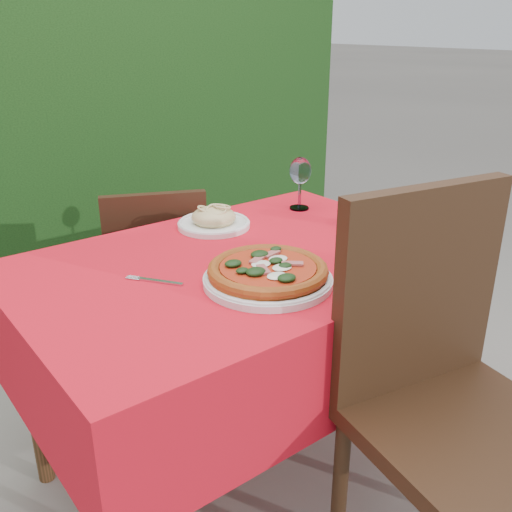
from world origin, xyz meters
TOP-DOWN VIEW (x-y plane):
  - ground at (0.00, 0.00)m, footprint 60.00×60.00m
  - hedge at (0.00, 1.55)m, footprint 3.20×0.55m
  - dining_table at (0.00, 0.00)m, footprint 1.26×0.86m
  - chair_near at (0.16, -0.60)m, footprint 0.55×0.55m
  - chair_far at (0.05, 0.61)m, footprint 0.49×0.49m
  - pizza_plate at (-0.04, -0.18)m, footprint 0.34×0.34m
  - pasta_plate at (0.10, 0.27)m, footprint 0.24×0.24m
  - water_glass at (0.47, 0.01)m, footprint 0.07×0.07m
  - wine_glass at (0.45, 0.25)m, footprint 0.08×0.08m
  - fork at (-0.26, -0.00)m, footprint 0.12×0.15m

SIDE VIEW (x-z plane):
  - ground at x=0.00m, z-range 0.00..0.00m
  - chair_far at x=0.05m, z-range 0.06..0.88m
  - chair_near at x=0.16m, z-range 0.08..1.12m
  - dining_table at x=0.00m, z-range 0.22..0.97m
  - fork at x=-0.26m, z-range 0.75..0.75m
  - pasta_plate at x=0.10m, z-range 0.74..0.81m
  - pizza_plate at x=-0.04m, z-range 0.75..0.81m
  - water_glass at x=0.47m, z-range 0.74..0.84m
  - wine_glass at x=0.45m, z-range 0.79..0.98m
  - hedge at x=0.00m, z-range 0.03..1.81m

